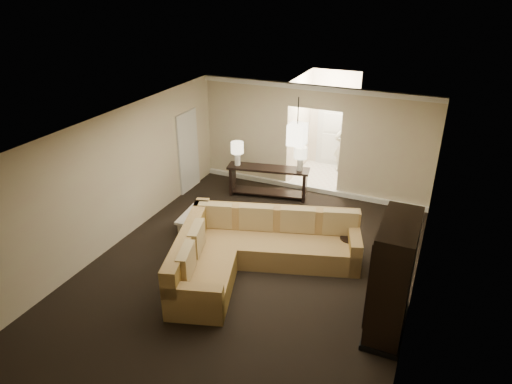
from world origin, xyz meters
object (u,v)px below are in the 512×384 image
at_px(console_table, 268,179).
at_px(armoire, 392,280).
at_px(drink_table, 349,244).
at_px(person, 344,143).
at_px(sectional_sofa, 252,250).
at_px(coffee_table, 205,223).

distance_m(console_table, armoire, 5.18).
height_order(armoire, drink_table, armoire).
distance_m(console_table, person, 2.78).
xyz_separation_m(sectional_sofa, armoire, (2.67, -0.64, 0.54)).
bearing_deg(person, drink_table, 81.78).
xyz_separation_m(coffee_table, person, (1.97, 4.60, 0.65)).
xyz_separation_m(coffee_table, armoire, (4.21, -1.51, 0.74)).
relative_size(armoire, drink_table, 3.98).
relative_size(sectional_sofa, console_table, 1.67).
bearing_deg(console_table, armoire, -57.22).
bearing_deg(coffee_table, sectional_sofa, -29.30).
bearing_deg(armoire, coffee_table, 160.27).
distance_m(armoire, drink_table, 2.07).
height_order(sectional_sofa, person, person).
xyz_separation_m(sectional_sofa, drink_table, (1.66, 1.07, -0.05)).
distance_m(sectional_sofa, armoire, 2.80).
distance_m(armoire, person, 6.51).
xyz_separation_m(sectional_sofa, person, (0.43, 5.47, 0.45)).
relative_size(drink_table, person, 0.29).
bearing_deg(person, armoire, 86.27).
xyz_separation_m(armoire, drink_table, (-1.01, 1.71, -0.59)).
bearing_deg(armoire, sectional_sofa, 166.42).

